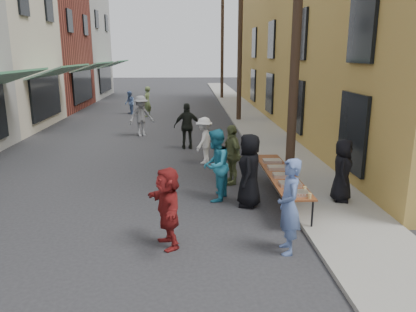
{
  "coord_description": "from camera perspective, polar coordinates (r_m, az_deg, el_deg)",
  "views": [
    {
      "loc": [
        1.45,
        -7.98,
        3.74
      ],
      "look_at": [
        1.91,
        1.68,
        1.3
      ],
      "focal_mm": 35.0,
      "sensor_mm": 36.0,
      "label": 1
    }
  ],
  "objects": [
    {
      "name": "ground",
      "position": [
        8.93,
        -12.04,
        -10.93
      ],
      "size": [
        120.0,
        120.0,
        0.0
      ],
      "primitive_type": "plane",
      "color": "#28282B",
      "rests_on": "ground"
    },
    {
      "name": "sidewalk",
      "position": [
        23.54,
        6.01,
        5.06
      ],
      "size": [
        2.2,
        60.0,
        0.1
      ],
      "primitive_type": "cube",
      "color": "gray",
      "rests_on": "ground"
    },
    {
      "name": "building_ochre",
      "position": [
        24.04,
        21.87,
        16.19
      ],
      "size": [
        10.0,
        28.0,
        10.0
      ],
      "primitive_type": "cube",
      "color": "#B58E40",
      "rests_on": "ground"
    },
    {
      "name": "utility_pole_near",
      "position": [
        11.37,
        12.39,
        17.68
      ],
      "size": [
        0.26,
        0.26,
        9.0
      ],
      "primitive_type": "cylinder",
      "color": "#2D2116",
      "rests_on": "ground"
    },
    {
      "name": "utility_pole_mid",
      "position": [
        23.17,
        4.53,
        15.99
      ],
      "size": [
        0.26,
        0.26,
        9.0
      ],
      "primitive_type": "cylinder",
      "color": "#2D2116",
      "rests_on": "ground"
    },
    {
      "name": "utility_pole_far",
      "position": [
        35.1,
        2.02,
        15.38
      ],
      "size": [
        0.26,
        0.26,
        9.0
      ],
      "primitive_type": "cylinder",
      "color": "#2D2116",
      "rests_on": "ground"
    },
    {
      "name": "serving_table",
      "position": [
        10.64,
        10.16,
        -2.6
      ],
      "size": [
        0.7,
        4.0,
        0.75
      ],
      "color": "#622E17",
      "rests_on": "ground"
    },
    {
      "name": "catering_tray_sausage",
      "position": [
        9.1,
        12.44,
        -5.11
      ],
      "size": [
        0.5,
        0.33,
        0.08
      ],
      "primitive_type": "cube",
      "color": "maroon",
      "rests_on": "serving_table"
    },
    {
      "name": "catering_tray_foil_b",
      "position": [
        9.69,
        11.46,
        -3.85
      ],
      "size": [
        0.5,
        0.33,
        0.08
      ],
      "primitive_type": "cube",
      "color": "#B2B2B7",
      "rests_on": "serving_table"
    },
    {
      "name": "catering_tray_buns",
      "position": [
        10.34,
        10.54,
        -2.66
      ],
      "size": [
        0.5,
        0.33,
        0.08
      ],
      "primitive_type": "cube",
      "color": "tan",
      "rests_on": "serving_table"
    },
    {
      "name": "catering_tray_foil_d",
      "position": [
        11.0,
        9.72,
        -1.61
      ],
      "size": [
        0.5,
        0.33,
        0.08
      ],
      "primitive_type": "cube",
      "color": "#B2B2B7",
      "rests_on": "serving_table"
    },
    {
      "name": "catering_tray_buns_end",
      "position": [
        11.66,
        9.0,
        -0.68
      ],
      "size": [
        0.5,
        0.33,
        0.08
      ],
      "primitive_type": "cube",
      "color": "tan",
      "rests_on": "serving_table"
    },
    {
      "name": "condiment_jar_a",
      "position": [
        8.77,
        11.55,
        -5.8
      ],
      "size": [
        0.07,
        0.07,
        0.08
      ],
      "primitive_type": "cylinder",
      "color": "#A57F26",
      "rests_on": "serving_table"
    },
    {
      "name": "condiment_jar_b",
      "position": [
        8.86,
        11.4,
        -5.58
      ],
      "size": [
        0.07,
        0.07,
        0.08
      ],
      "primitive_type": "cylinder",
      "color": "#A57F26",
      "rests_on": "serving_table"
    },
    {
      "name": "condiment_jar_c",
      "position": [
        8.95,
        11.24,
        -5.36
      ],
      "size": [
        0.07,
        0.07,
        0.08
      ],
      "primitive_type": "cylinder",
      "color": "#A57F26",
      "rests_on": "serving_table"
    },
    {
      "name": "cup_stack",
      "position": [
        8.92,
        14.11,
        -5.46
      ],
      "size": [
        0.08,
        0.08,
        0.12
      ],
      "primitive_type": "cylinder",
      "color": "tan",
      "rests_on": "serving_table"
    },
    {
      "name": "guest_front_a",
      "position": [
        10.14,
        5.84,
        -2.03
      ],
      "size": [
        0.77,
        1.01,
        1.85
      ],
      "primitive_type": "imported",
      "rotation": [
        0.0,
        0.0,
        -1.79
      ],
      "color": "black",
      "rests_on": "ground"
    },
    {
      "name": "guest_front_b",
      "position": [
        7.88,
        11.32,
        -6.97
      ],
      "size": [
        0.45,
        0.69,
        1.87
      ],
      "primitive_type": "imported",
      "rotation": [
        0.0,
        0.0,
        -1.58
      ],
      "color": "#566FA8",
      "rests_on": "ground"
    },
    {
      "name": "guest_front_c",
      "position": [
        10.48,
        1.05,
        -1.32
      ],
      "size": [
        0.97,
        1.1,
        1.89
      ],
      "primitive_type": "imported",
      "rotation": [
        0.0,
        0.0,
        -1.9
      ],
      "color": "teal",
      "rests_on": "ground"
    },
    {
      "name": "guest_front_d",
      "position": [
        14.14,
        -0.55,
        2.21
      ],
      "size": [
        0.98,
        1.21,
        1.63
      ],
      "primitive_type": "imported",
      "rotation": [
        0.0,
        0.0,
        -1.99
      ],
      "color": "white",
      "rests_on": "ground"
    },
    {
      "name": "guest_front_e",
      "position": [
        11.87,
        3.33,
        0.2
      ],
      "size": [
        0.75,
        1.12,
        1.77
      ],
      "primitive_type": "imported",
      "rotation": [
        0.0,
        0.0,
        -1.23
      ],
      "color": "#5F693D",
      "rests_on": "ground"
    },
    {
      "name": "guest_queue_back",
      "position": [
        8.06,
        -5.67,
        -7.19
      ],
      "size": [
        0.94,
        1.59,
        1.63
      ],
      "primitive_type": "imported",
      "rotation": [
        0.0,
        0.0,
        -1.25
      ],
      "color": "maroon",
      "rests_on": "ground"
    },
    {
      "name": "server",
      "position": [
        10.74,
        18.38,
        -1.93
      ],
      "size": [
        0.76,
        0.91,
        1.6
      ],
      "primitive_type": "imported",
      "rotation": [
        0.0,
        0.0,
        1.19
      ],
      "color": "black",
      "rests_on": "sidewalk"
    },
    {
      "name": "passerby_left",
      "position": [
        19.12,
        -9.36,
        5.55
      ],
      "size": [
        1.4,
        1.25,
        1.89
      ],
      "primitive_type": "imported",
      "rotation": [
        0.0,
        0.0,
        0.57
      ],
      "color": "slate",
      "rests_on": "ground"
    },
    {
      "name": "passerby_mid",
      "position": [
        16.34,
        -2.91,
        4.22
      ],
      "size": [
        1.11,
        0.52,
        1.85
      ],
      "primitive_type": "imported",
      "rotation": [
        0.0,
        0.0,
        3.21
      ],
      "color": "black",
      "rests_on": "ground"
    },
    {
      "name": "passerby_right",
      "position": [
        25.24,
        -8.56,
        7.58
      ],
      "size": [
        0.63,
        0.78,
        1.83
      ],
      "primitive_type": "imported",
      "rotation": [
        0.0,
        0.0,
        4.38
      ],
      "color": "#596C3E",
      "rests_on": "ground"
    },
    {
      "name": "passerby_far",
      "position": [
        26.45,
        -10.95,
        7.37
      ],
      "size": [
        0.79,
        0.87,
        1.47
      ],
      "primitive_type": "imported",
      "rotation": [
        0.0,
        0.0,
        5.1
      ],
      "color": "#5672A6",
      "rests_on": "ground"
    }
  ]
}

